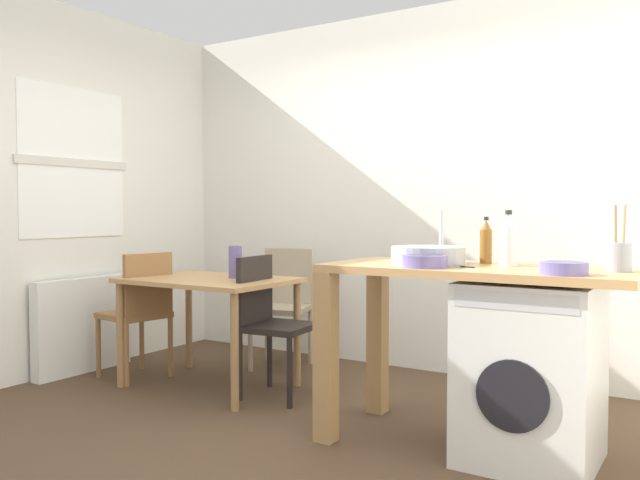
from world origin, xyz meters
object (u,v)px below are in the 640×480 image
(dining_table, at_px, (209,292))
(chair_opposite, at_px, (269,317))
(utensil_crock, at_px, (619,256))
(colander, at_px, (564,267))
(bottle_squat_brown, at_px, (508,241))
(mixing_bowl, at_px, (425,260))
(bottle_tall_green, at_px, (486,242))
(chair_spare_by_wall, at_px, (284,300))
(vase, at_px, (235,262))
(chair_person_seat, at_px, (140,308))
(washing_machine, at_px, (531,372))

(dining_table, relative_size, chair_opposite, 1.22)
(utensil_crock, bearing_deg, colander, -123.70)
(bottle_squat_brown, distance_m, mixing_bowl, 0.44)
(bottle_tall_green, bearing_deg, utensil_crock, -11.34)
(dining_table, height_order, chair_opposite, chair_opposite)
(chair_spare_by_wall, bearing_deg, chair_opposite, 101.94)
(chair_spare_by_wall, relative_size, mixing_bowl, 4.13)
(chair_opposite, bearing_deg, bottle_squat_brown, 79.85)
(bottle_squat_brown, distance_m, utensil_crock, 0.52)
(bottle_tall_green, bearing_deg, colander, -40.49)
(colander, distance_m, vase, 2.29)
(bottle_tall_green, relative_size, utensil_crock, 0.81)
(bottle_tall_green, relative_size, mixing_bowl, 1.11)
(bottle_tall_green, height_order, vase, bottle_tall_green)
(chair_person_seat, relative_size, chair_spare_by_wall, 1.00)
(washing_machine, bearing_deg, chair_spare_by_wall, 155.56)
(washing_machine, bearing_deg, mixing_bowl, -156.59)
(washing_machine, bearing_deg, utensil_crock, 8.10)
(chair_person_seat, distance_m, bottle_tall_green, 2.52)
(dining_table, height_order, chair_person_seat, chair_person_seat)
(bottle_squat_brown, xyz_separation_m, mixing_bowl, (-0.31, -0.30, -0.09))
(utensil_crock, bearing_deg, chair_person_seat, 179.52)
(chair_spare_by_wall, bearing_deg, chair_person_seat, 38.03)
(vase, bearing_deg, bottle_tall_green, -3.48)
(chair_spare_by_wall, xyz_separation_m, bottle_squat_brown, (1.97, -0.86, 0.54))
(bottle_squat_brown, xyz_separation_m, utensil_crock, (0.51, -0.05, -0.06))
(chair_opposite, bearing_deg, washing_machine, 76.87)
(dining_table, height_order, washing_machine, washing_machine)
(washing_machine, xyz_separation_m, bottle_squat_brown, (-0.14, 0.10, 0.61))
(washing_machine, distance_m, mixing_bowl, 0.72)
(dining_table, xyz_separation_m, mixing_bowl, (1.74, -0.39, 0.31))
(chair_opposite, distance_m, bottle_tall_green, 1.53)
(chair_spare_by_wall, xyz_separation_m, mixing_bowl, (1.66, -1.16, 0.45))
(chair_spare_by_wall, distance_m, mixing_bowl, 2.07)
(dining_table, distance_m, washing_machine, 2.21)
(bottle_tall_green, relative_size, colander, 1.21)
(chair_person_seat, height_order, bottle_squat_brown, bottle_squat_brown)
(utensil_crock, distance_m, colander, 0.33)
(chair_person_seat, distance_m, chair_opposite, 1.03)
(mixing_bowl, bearing_deg, bottle_squat_brown, 43.69)
(colander, bearing_deg, dining_table, 170.29)
(chair_spare_by_wall, relative_size, utensil_crock, 3.00)
(chair_opposite, distance_m, colander, 2.01)
(dining_table, relative_size, bottle_squat_brown, 3.98)
(chair_spare_by_wall, distance_m, bottle_tall_green, 2.06)
(chair_spare_by_wall, distance_m, utensil_crock, 2.69)
(vase, bearing_deg, bottle_squat_brown, -5.63)
(chair_person_seat, xyz_separation_m, chair_opposite, (1.02, 0.15, 0.00))
(chair_person_seat, bearing_deg, utensil_crock, -81.73)
(dining_table, xyz_separation_m, washing_machine, (2.19, -0.19, -0.21))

